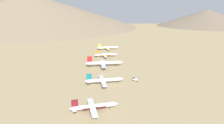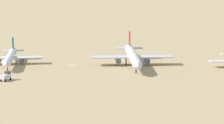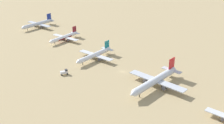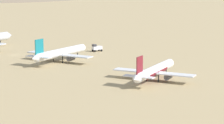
% 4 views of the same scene
% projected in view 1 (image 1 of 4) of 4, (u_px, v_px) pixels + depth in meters
% --- Properties ---
extents(ground_plane, '(1800.00, 1800.00, 0.00)m').
position_uv_depth(ground_plane, '(103.00, 74.00, 236.94)').
color(ground_plane, tan).
extents(parked_jet_1, '(38.60, 31.52, 11.14)m').
position_uv_depth(parked_jet_1, '(94.00, 106.00, 151.45)').
color(parked_jet_1, white).
rests_on(parked_jet_1, ground).
extents(parked_jet_2, '(41.69, 33.93, 12.02)m').
position_uv_depth(parked_jet_2, '(104.00, 80.00, 205.49)').
color(parked_jet_2, silver).
rests_on(parked_jet_2, ground).
extents(parked_jet_3, '(51.61, 41.85, 14.90)m').
position_uv_depth(parked_jet_3, '(104.00, 63.00, 265.81)').
color(parked_jet_3, silver).
rests_on(parked_jet_3, ground).
extents(parked_jet_4, '(38.56, 31.35, 11.12)m').
position_uv_depth(parked_jet_4, '(105.00, 55.00, 318.32)').
color(parked_jet_4, silver).
rests_on(parked_jet_4, ground).
extents(parked_jet_5, '(41.73, 34.00, 12.03)m').
position_uv_depth(parked_jet_5, '(108.00, 48.00, 373.50)').
color(parked_jet_5, white).
rests_on(parked_jet_5, ground).
extents(service_truck, '(5.69, 4.44, 3.90)m').
position_uv_depth(service_truck, '(135.00, 79.00, 213.63)').
color(service_truck, silver).
rests_on(service_truck, ground).
extents(desert_hill_3, '(428.65, 428.65, 69.89)m').
position_uv_depth(desert_hill_3, '(207.00, 18.00, 856.02)').
color(desert_hill_3, '#7A6854').
rests_on(desert_hill_3, ground).
extents(desert_hill_4, '(886.67, 886.67, 135.86)m').
position_uv_depth(desert_hill_4, '(31.00, 10.00, 826.98)').
color(desert_hill_4, '#8C775B').
rests_on(desert_hill_4, ground).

